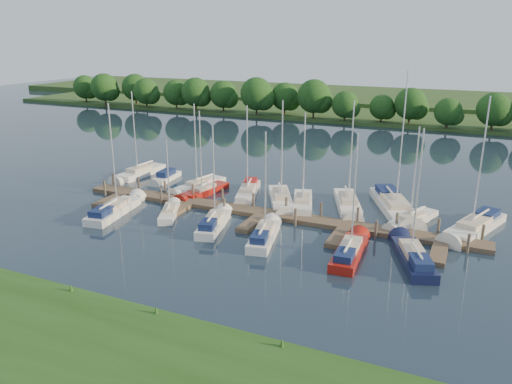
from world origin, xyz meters
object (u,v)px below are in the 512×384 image
at_px(motorboat, 166,178).
at_px(sailboat_s_2, 214,224).
at_px(dock, 261,215).
at_px(sailboat_n_0, 139,174).
at_px(sailboat_n_5, 281,201).

bearing_deg(motorboat, sailboat_s_2, 133.41).
height_order(dock, sailboat_n_0, sailboat_n_0).
bearing_deg(sailboat_n_5, sailboat_n_0, -33.84).
distance_m(dock, sailboat_n_0, 20.47).
relative_size(motorboat, sailboat_n_5, 0.50).
bearing_deg(sailboat_n_0, dock, 164.13).
relative_size(sailboat_n_0, sailboat_s_2, 1.12).
relative_size(dock, sailboat_n_5, 3.66).
distance_m(dock, sailboat_s_2, 5.00).
height_order(dock, sailboat_n_5, sailboat_n_5).
distance_m(dock, sailboat_n_5, 4.53).
xyz_separation_m(sailboat_n_0, motorboat, (3.95, -0.21, 0.04)).
bearing_deg(sailboat_s_2, sailboat_n_0, 131.96).
distance_m(sailboat_n_0, sailboat_s_2, 19.85).
xyz_separation_m(dock, motorboat, (-15.29, 6.77, 0.12)).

